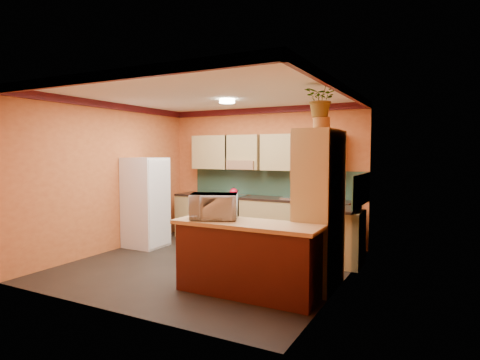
# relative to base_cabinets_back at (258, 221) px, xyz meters

# --- Properties ---
(room_shell) EXTENTS (4.24, 4.24, 2.72)m
(room_shell) POSITION_rel_base_cabinets_back_xyz_m (-0.00, -1.52, 1.65)
(room_shell) COLOR black
(room_shell) RESTS_ON ground
(base_cabinets_back) EXTENTS (3.65, 0.60, 0.88)m
(base_cabinets_back) POSITION_rel_base_cabinets_back_xyz_m (0.00, 0.00, 0.00)
(base_cabinets_back) COLOR tan
(base_cabinets_back) RESTS_ON ground
(countertop_back) EXTENTS (3.65, 0.62, 0.04)m
(countertop_back) POSITION_rel_base_cabinets_back_xyz_m (0.00, -0.00, 0.46)
(countertop_back) COLOR black
(countertop_back) RESTS_ON base_cabinets_back
(stove) EXTENTS (0.58, 0.58, 0.91)m
(stove) POSITION_rel_base_cabinets_back_xyz_m (-0.62, -0.00, 0.02)
(stove) COLOR black
(stove) RESTS_ON ground
(kettle) EXTENTS (0.19, 0.19, 0.18)m
(kettle) POSITION_rel_base_cabinets_back_xyz_m (-0.52, -0.05, 0.56)
(kettle) COLOR red
(kettle) RESTS_ON stove
(sink) EXTENTS (0.48, 0.40, 0.03)m
(sink) POSITION_rel_base_cabinets_back_xyz_m (0.78, 0.00, 0.50)
(sink) COLOR silver
(sink) RESTS_ON countertop_back
(base_cabinets_right) EXTENTS (0.60, 0.80, 0.88)m
(base_cabinets_right) POSITION_rel_base_cabinets_back_xyz_m (1.77, -0.83, 0.00)
(base_cabinets_right) COLOR tan
(base_cabinets_right) RESTS_ON ground
(countertop_right) EXTENTS (0.62, 0.80, 0.04)m
(countertop_right) POSITION_rel_base_cabinets_back_xyz_m (1.77, -0.83, 0.46)
(countertop_right) COLOR black
(countertop_right) RESTS_ON base_cabinets_right
(fridge) EXTENTS (0.68, 0.66, 1.70)m
(fridge) POSITION_rel_base_cabinets_back_xyz_m (-1.78, -1.27, 0.41)
(fridge) COLOR white
(fridge) RESTS_ON ground
(pantry) EXTENTS (0.48, 0.90, 2.10)m
(pantry) POSITION_rel_base_cabinets_back_xyz_m (1.82, -1.99, 0.61)
(pantry) COLOR tan
(pantry) RESTS_ON ground
(fern_pot) EXTENTS (0.22, 0.22, 0.16)m
(fern_pot) POSITION_rel_base_cabinets_back_xyz_m (1.82, -1.94, 1.74)
(fern_pot) COLOR #935523
(fern_pot) RESTS_ON pantry
(fern) EXTENTS (0.47, 0.42, 0.48)m
(fern) POSITION_rel_base_cabinets_back_xyz_m (1.82, -1.94, 2.06)
(fern) COLOR tan
(fern) RESTS_ON fern_pot
(breakfast_bar) EXTENTS (1.80, 0.55, 0.88)m
(breakfast_bar) POSITION_rel_base_cabinets_back_xyz_m (1.11, -2.71, 0.00)
(breakfast_bar) COLOR #4A1511
(breakfast_bar) RESTS_ON ground
(bar_top) EXTENTS (1.90, 0.65, 0.05)m
(bar_top) POSITION_rel_base_cabinets_back_xyz_m (1.11, -2.71, 0.47)
(bar_top) COLOR tan
(bar_top) RESTS_ON breakfast_bar
(microwave) EXTENTS (0.72, 0.62, 0.33)m
(microwave) POSITION_rel_base_cabinets_back_xyz_m (0.63, -2.71, 0.66)
(microwave) COLOR white
(microwave) RESTS_ON bar_top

